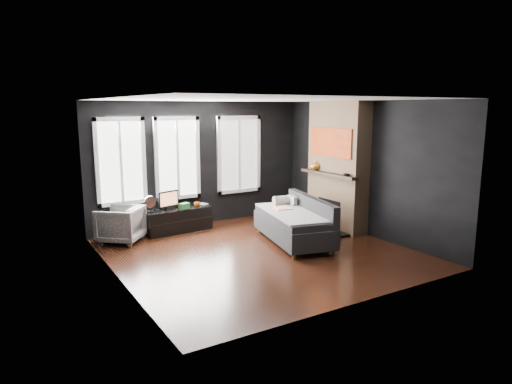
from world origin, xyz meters
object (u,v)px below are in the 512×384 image
monitor (168,199)px  mug (197,204)px  armchair (120,223)px  media_console (178,220)px  mantel_vase (315,165)px  book (199,200)px  sofa (293,220)px

monitor → mug: 0.64m
armchair → monitor: size_ratio=1.54×
media_console → mug: bearing=-10.8°
media_console → mantel_vase: (2.78, -1.05, 1.09)m
armchair → book: armchair is taller
mug → mantel_vase: (2.35, -1.01, 0.78)m
armchair → mantel_vase: size_ratio=3.59×
sofa → armchair: sofa is taller
book → monitor: bearing=-172.1°
sofa → mug: size_ratio=15.79×
sofa → mantel_vase: (1.18, 0.85, 0.89)m
mantel_vase → monitor: bearing=160.3°
armchair → monitor: 1.10m
mug → book: (0.12, 0.15, 0.05)m
sofa → mantel_vase: mantel_vase is taller
sofa → media_console: bearing=142.9°
media_console → monitor: bearing=170.8°
book → mantel_vase: 2.62m
sofa → mug: (-1.17, 1.86, 0.12)m
mug → mantel_vase: 2.67m
mug → mantel_vase: bearing=-23.3°
mug → media_console: bearing=174.8°
monitor → mug: (0.62, -0.05, -0.16)m
armchair → book: bearing=138.5°
monitor → mug: bearing=-22.4°
sofa → monitor: size_ratio=4.06×
sofa → book: bearing=130.3°
mug → book: bearing=51.4°
media_console → book: book is taller
monitor → armchair: bearing=171.2°
monitor → media_console: bearing=-21.3°
mug → mantel_vase: mantel_vase is taller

